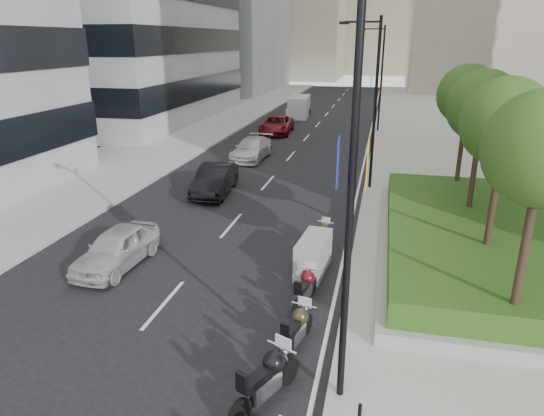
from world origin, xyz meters
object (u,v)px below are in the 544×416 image
(lamp_post_2, at_px, (380,74))
(motorcycle_3, at_px, (297,329))
(car_a, at_px, (117,248))
(motorcycle_6, at_px, (321,236))
(delivery_van, at_px, (299,108))
(motorcycle_5, at_px, (313,255))
(motorcycle_4, at_px, (305,288))
(lamp_post_0, at_px, (343,189))
(lamp_post_1, at_px, (373,96))
(car_b, at_px, (215,180))
(motorcycle_2, at_px, (267,379))
(car_c, at_px, (252,149))
(car_d, at_px, (277,125))

(lamp_post_2, xyz_separation_m, motorcycle_3, (-1.18, -33.27, -4.50))
(lamp_post_2, distance_m, car_a, 31.30)
(motorcycle_6, relative_size, delivery_van, 0.37)
(lamp_post_2, height_order, motorcycle_5, lamp_post_2)
(lamp_post_2, xyz_separation_m, motorcycle_4, (-1.32, -30.98, -4.51))
(lamp_post_2, relative_size, motorcycle_6, 4.61)
(motorcycle_5, height_order, delivery_van, delivery_van)
(lamp_post_0, height_order, lamp_post_1, same)
(lamp_post_0, bearing_deg, lamp_post_2, 90.00)
(motorcycle_4, bearing_deg, lamp_post_0, -152.52)
(motorcycle_5, relative_size, car_a, 0.56)
(motorcycle_5, height_order, car_b, car_b)
(car_b, xyz_separation_m, delivery_van, (-0.35, 27.71, 0.24))
(lamp_post_0, relative_size, car_a, 2.17)
(delivery_van, bearing_deg, car_a, -94.64)
(lamp_post_0, distance_m, motorcycle_2, 4.68)
(motorcycle_5, bearing_deg, motorcycle_2, -174.99)
(lamp_post_0, xyz_separation_m, delivery_van, (-8.28, 42.06, -4.06))
(lamp_post_1, height_order, motorcycle_5, lamp_post_1)
(motorcycle_3, distance_m, motorcycle_6, 6.68)
(motorcycle_6, bearing_deg, car_a, 127.39)
(motorcycle_5, height_order, motorcycle_6, motorcycle_5)
(lamp_post_1, relative_size, motorcycle_4, 4.33)
(lamp_post_1, bearing_deg, car_b, -161.48)
(car_b, distance_m, car_c, 8.15)
(motorcycle_6, distance_m, car_d, 24.97)
(car_c, height_order, car_d, car_d)
(motorcycle_4, relative_size, car_a, 0.50)
(motorcycle_4, height_order, car_c, car_c)
(motorcycle_2, distance_m, car_a, 8.99)
(lamp_post_2, bearing_deg, lamp_post_1, -90.00)
(motorcycle_2, relative_size, delivery_van, 0.43)
(motorcycle_3, bearing_deg, car_c, 31.51)
(delivery_van, bearing_deg, motorcycle_3, -84.41)
(lamp_post_1, height_order, delivery_van, lamp_post_1)
(motorcycle_4, xyz_separation_m, motorcycle_5, (-0.09, 2.25, 0.11))
(car_a, height_order, car_b, car_b)
(motorcycle_4, relative_size, car_c, 0.42)
(lamp_post_2, relative_size, car_d, 1.65)
(motorcycle_4, height_order, car_d, car_d)
(motorcycle_6, bearing_deg, delivery_van, 24.27)
(car_c, xyz_separation_m, car_d, (-0.42, 9.84, 0.03))
(motorcycle_3, xyz_separation_m, car_d, (-7.35, 30.61, 0.19))
(motorcycle_6, distance_m, car_c, 15.61)
(lamp_post_2, bearing_deg, motorcycle_3, -92.03)
(motorcycle_3, distance_m, car_d, 31.48)
(lamp_post_0, height_order, motorcycle_4, lamp_post_0)
(lamp_post_1, xyz_separation_m, car_c, (-8.11, 5.50, -4.34))
(lamp_post_2, relative_size, motorcycle_3, 4.28)
(lamp_post_2, bearing_deg, car_d, -162.63)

